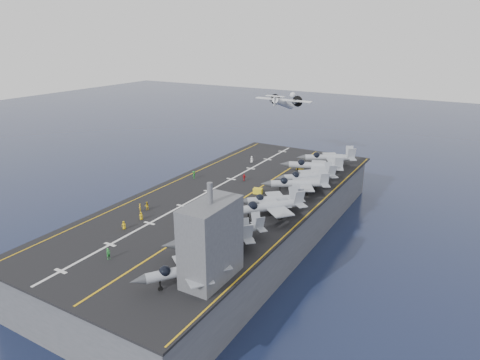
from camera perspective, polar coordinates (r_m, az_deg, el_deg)
The scene contains 30 objects.
ground at distance 99.17m, azimuth -1.17°, elevation -7.77°, with size 500.00×500.00×0.00m, color #142135.
hull at distance 97.02m, azimuth -1.19°, elevation -5.14°, with size 36.00×90.00×10.00m, color #56595E.
flight_deck at distance 95.00m, azimuth -1.21°, elevation -2.28°, with size 38.00×92.00×0.40m, color black.
foul_line at distance 93.49m, azimuth 0.36°, elevation -2.49°, with size 0.35×90.00×0.02m, color gold.
landing_centerline at distance 97.98m, azimuth -4.21°, elevation -1.51°, with size 0.50×90.00×0.02m, color silver.
deck_edge_port at distance 104.26m, azimuth -9.22°, elevation -0.42°, with size 0.25×90.00×0.02m, color gold.
deck_edge_stbd at distance 87.41m, azimuth 9.23°, elevation -4.34°, with size 0.25×90.00×0.02m, color gold.
island_superstructure at distance 61.35m, azimuth -3.90°, elevation -6.97°, with size 5.00×10.00×15.00m, color #56595E, non-canonical shape.
fighter_jet_0 at distance 62.74m, azimuth -7.11°, elevation -11.67°, with size 16.05×17.15×4.96m, color #9EA6AF, non-canonical shape.
fighter_jet_1 at distance 70.20m, azimuth -3.55°, elevation -7.91°, with size 17.59×17.47×5.17m, color #939BA3, non-canonical shape.
fighter_jet_2 at distance 74.02m, azimuth -0.90°, elevation -6.70°, with size 14.64×15.22×4.42m, color #959DA5, non-canonical shape.
fighter_jet_3 at distance 82.84m, azimuth 3.99°, elevation -3.42°, with size 18.26×18.96×5.51m, color #8D939B, non-canonical shape.
fighter_jet_4 at distance 87.34m, azimuth 4.60°, elevation -2.49°, with size 16.29×15.79×4.74m, color #9BA5AB, non-canonical shape.
fighter_jet_5 at distance 96.29m, azimuth 7.86°, elevation -0.37°, with size 18.19×16.58×5.26m, color #9AA1A9, non-canonical shape.
fighter_jet_6 at distance 101.67m, azimuth 9.16°, elevation 0.59°, with size 17.57×17.29×5.14m, color gray, non-canonical shape.
fighter_jet_7 at distance 109.35m, azimuth 10.01°, elevation 1.96°, with size 18.47×15.26×5.50m, color #9DA4AE, non-canonical shape.
fighter_jet_8 at distance 117.47m, azimuth 11.81°, elevation 3.03°, with size 18.75×16.85×5.43m, color gray, non-canonical shape.
tow_cart_a at distance 79.00m, azimuth -6.48°, elevation -6.39°, with size 2.28×1.90×1.17m, color yellow, non-canonical shape.
tow_cart_b at distance 96.33m, azimuth 2.39°, elevation -1.47°, with size 2.25×1.71×1.21m, color yellow, non-canonical shape.
tow_cart_c at distance 114.23m, azimuth 8.04°, elevation 1.66°, with size 1.91×1.29×1.12m, color gold, non-canonical shape.
crew_0 at distance 85.18m, azimuth -13.06°, elevation -4.68°, with size 1.15×1.06×1.60m, color yellow.
crew_1 at distance 88.89m, azimuth -13.19°, elevation -3.62°, with size 1.24×1.10×1.72m, color gold.
crew_2 at distance 89.39m, azimuth -12.32°, elevation -3.40°, with size 1.21×1.28×1.78m, color yellow.
crew_3 at distance 106.75m, azimuth -6.17°, elevation 0.71°, with size 0.95×1.25×1.89m, color #1E8127.
crew_4 at distance 104.26m, azimuth 0.56°, elevation 0.35°, with size 1.24×0.98×1.82m, color red.
crew_5 at distance 118.99m, azimuth 1.57°, elevation 2.76°, with size 1.37×1.36×1.93m, color white.
crew_6 at distance 72.35m, azimuth -17.14°, elevation -9.36°, with size 0.90×1.25×1.95m, color green.
crew_7 at distance 81.94m, azimuth -8.02°, elevation -5.28°, with size 0.95×1.18×1.72m, color silver.
transport_plane at distance 150.32m, azimuth 5.80°, elevation 10.13°, with size 21.10×14.58×4.93m, color silver, non-canonical shape.
crew_8 at distance 81.99m, azimuth -15.23°, elevation -5.83°, with size 1.15×1.06×1.60m, color yellow.
Camera 1 is at (46.24, -75.42, 44.81)m, focal length 32.00 mm.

